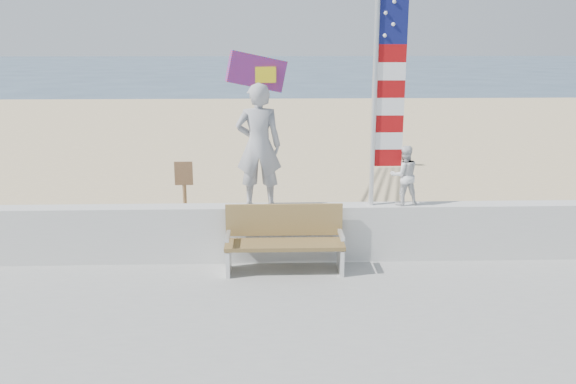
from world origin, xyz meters
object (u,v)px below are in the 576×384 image
(child, at_px, (404,175))
(bench, at_px, (284,238))
(flag, at_px, (383,83))
(adult, at_px, (259,146))

(child, relative_size, bench, 0.53)
(bench, xyz_separation_m, flag, (1.51, 0.45, 2.30))
(child, height_order, bench, child)
(bench, relative_size, flag, 0.51)
(child, bearing_deg, bench, 5.85)
(flag, bearing_deg, bench, -163.24)
(adult, bearing_deg, child, -179.09)
(adult, relative_size, flag, 0.55)
(bench, distance_m, flag, 2.79)
(child, distance_m, bench, 2.13)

